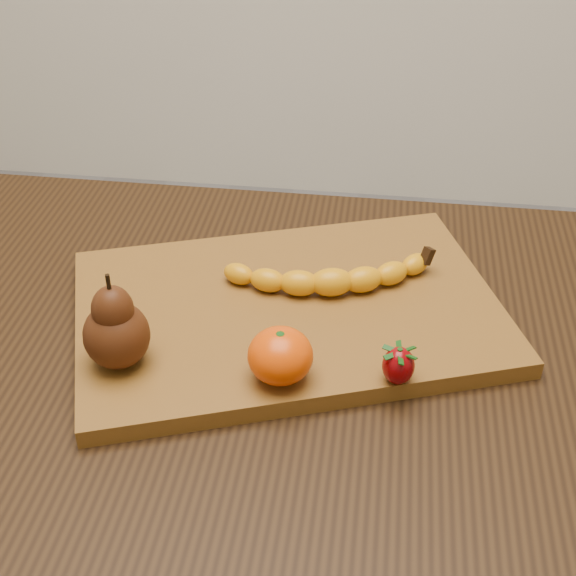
% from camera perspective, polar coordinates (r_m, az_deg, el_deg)
% --- Properties ---
extents(table, '(1.00, 0.70, 0.76)m').
position_cam_1_polar(table, '(0.89, -0.05, -9.88)').
color(table, black).
rests_on(table, ground).
extents(cutting_board, '(0.53, 0.43, 0.02)m').
position_cam_1_polar(cutting_board, '(0.87, -0.00, -1.61)').
color(cutting_board, brown).
rests_on(cutting_board, table).
extents(banana, '(0.21, 0.10, 0.03)m').
position_cam_1_polar(banana, '(0.87, 3.12, 0.41)').
color(banana, '#F1A10B').
rests_on(banana, cutting_board).
extents(pear, '(0.07, 0.07, 0.10)m').
position_cam_1_polar(pear, '(0.78, -12.25, -2.25)').
color(pear, '#451F0B').
rests_on(pear, cutting_board).
extents(mandarin, '(0.07, 0.07, 0.05)m').
position_cam_1_polar(mandarin, '(0.76, -0.55, -4.84)').
color(mandarin, '#F14902').
rests_on(mandarin, cutting_board).
extents(strawberry, '(0.04, 0.04, 0.04)m').
position_cam_1_polar(strawberry, '(0.76, 7.86, -5.40)').
color(strawberry, '#830308').
rests_on(strawberry, cutting_board).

